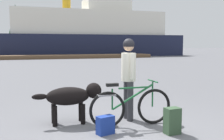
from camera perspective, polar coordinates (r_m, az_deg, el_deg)
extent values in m
plane|color=slate|center=(5.27, 2.16, -13.02)|extent=(160.00, 160.00, 0.00)
torus|color=black|center=(5.73, 8.95, -7.67)|extent=(0.75, 0.06, 0.75)
torus|color=black|center=(5.37, -0.97, -8.51)|extent=(0.75, 0.06, 0.75)
cube|color=#19592D|center=(5.46, 4.68, -3.78)|extent=(0.65, 0.03, 0.03)
cube|color=#19592D|center=(5.49, 4.46, -5.70)|extent=(0.87, 0.03, 0.49)
cylinder|color=#19592D|center=(5.35, 0.06, -6.25)|extent=(0.03, 0.03, 0.42)
cylinder|color=#19592D|center=(5.66, 8.62, -5.14)|extent=(0.03, 0.03, 0.52)
cube|color=black|center=(5.29, 0.06, -3.18)|extent=(0.24, 0.10, 0.06)
cylinder|color=#19592D|center=(5.61, 8.66, -2.33)|extent=(0.03, 0.44, 0.03)
cube|color=slate|center=(5.30, -1.19, -5.38)|extent=(0.36, 0.14, 0.02)
cylinder|color=#333338|center=(6.07, 3.14, -6.25)|extent=(0.14, 0.14, 0.87)
cylinder|color=#333338|center=(5.87, 3.89, -6.67)|extent=(0.14, 0.14, 0.87)
cylinder|color=silver|center=(5.86, 3.55, 0.64)|extent=(0.32, 0.32, 0.61)
cylinder|color=silver|center=(6.06, 2.82, 1.16)|extent=(0.09, 0.09, 0.54)
cylinder|color=silver|center=(5.65, 4.35, 0.82)|extent=(0.09, 0.09, 0.54)
sphere|color=tan|center=(5.84, 3.58, 5.19)|extent=(0.23, 0.23, 0.23)
sphere|color=black|center=(5.84, 3.58, 5.48)|extent=(0.25, 0.25, 0.25)
ellipsoid|color=black|center=(5.71, -9.36, -5.51)|extent=(0.91, 0.45, 0.38)
sphere|color=black|center=(5.79, -3.92, -4.39)|extent=(0.34, 0.34, 0.34)
ellipsoid|color=black|center=(5.66, -15.15, -5.53)|extent=(0.32, 0.12, 0.12)
cylinder|color=black|center=(5.96, -6.66, -8.74)|extent=(0.10, 0.10, 0.42)
cylinder|color=black|center=(5.72, -6.20, -9.34)|extent=(0.10, 0.10, 0.42)
cylinder|color=black|center=(5.88, -12.30, -9.02)|extent=(0.10, 0.10, 0.42)
cylinder|color=black|center=(5.64, -12.08, -9.64)|extent=(0.10, 0.10, 0.42)
cube|color=#334C33|center=(5.21, 12.72, -10.52)|extent=(0.30, 0.23, 0.50)
cube|color=navy|center=(5.09, -1.42, -11.65)|extent=(0.36, 0.27, 0.35)
cube|color=brown|center=(31.12, -9.42, 2.85)|extent=(19.54, 2.77, 0.40)
cube|color=#191E38|center=(37.83, -4.97, 5.24)|extent=(25.21, 8.00, 2.83)
cube|color=silver|center=(37.93, -5.01, 9.80)|extent=(20.17, 6.72, 3.20)
cube|color=silver|center=(38.80, -1.30, 13.44)|extent=(6.05, 4.80, 1.80)
cylinder|color=#BF8C19|center=(37.71, -9.68, 14.05)|extent=(1.10, 1.10, 2.40)
cylinder|color=#4C331E|center=(53.19, -19.67, 4.77)|extent=(0.39, 0.39, 2.31)
cone|color=#143819|center=(53.33, -19.83, 9.55)|extent=(3.04, 3.04, 6.58)
cylinder|color=#4C331E|center=(57.54, -4.21, 5.40)|extent=(0.32, 0.32, 2.86)
cone|color=#19471E|center=(57.83, -4.26, 11.40)|extent=(3.87, 3.87, 9.23)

